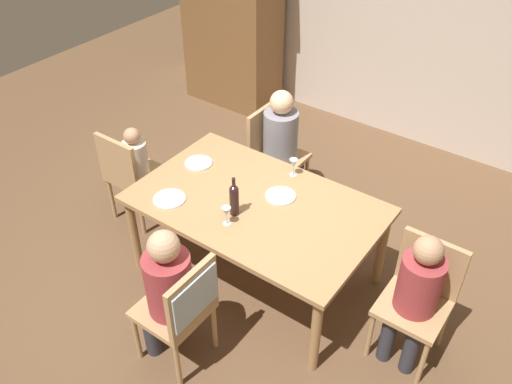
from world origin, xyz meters
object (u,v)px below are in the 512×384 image
at_px(dining_table, 256,210).
at_px(dinner_plate_host, 281,196).
at_px(chair_right_end, 420,292).
at_px(person_man_bearded, 167,287).
at_px(chair_near, 185,304).
at_px(person_man_guest, 416,292).
at_px(person_woman_host, 283,141).
at_px(wine_bottle_tall_green, 234,199).
at_px(armoire_cabinet, 232,13).
at_px(dinner_plate_guest_right, 169,199).
at_px(handbag, 169,186).
at_px(person_child_small, 139,164).
at_px(dinner_plate_guest_left, 199,163).
at_px(chair_left_end, 130,172).
at_px(wine_glass_near_left, 226,212).
at_px(chair_far_left, 272,149).
at_px(wine_glass_centre, 294,164).

relative_size(dining_table, dinner_plate_host, 7.87).
bearing_deg(chair_right_end, person_man_bearded, 38.20).
height_order(chair_near, person_man_guest, person_man_guest).
bearing_deg(person_woman_host, wine_bottle_tall_green, 16.21).
bearing_deg(armoire_cabinet, dinner_plate_guest_right, -61.27).
bearing_deg(person_man_bearded, chair_right_end, -51.80).
xyz_separation_m(armoire_cabinet, person_man_guest, (3.32, -2.35, -0.47)).
relative_size(person_woman_host, handbag, 4.11).
xyz_separation_m(chair_near, wine_bottle_tall_green, (-0.18, 0.76, 0.29)).
height_order(person_child_small, dinner_plate_guest_right, person_child_small).
relative_size(chair_near, handbag, 3.29).
distance_m(person_child_small, dinner_plate_guest_left, 0.66).
xyz_separation_m(chair_left_end, dinner_plate_host, (1.41, 0.25, 0.22)).
distance_m(armoire_cabinet, handbag, 2.32).
distance_m(chair_right_end, dinner_plate_host, 1.21).
xyz_separation_m(chair_left_end, handbag, (0.00, 0.44, -0.42)).
distance_m(person_woman_host, dinner_plate_host, 0.94).
distance_m(chair_right_end, dinner_plate_guest_left, 1.99).
bearing_deg(chair_left_end, dinner_plate_host, 10.25).
xyz_separation_m(dining_table, chair_near, (0.12, -0.95, -0.08)).
bearing_deg(wine_bottle_tall_green, chair_left_end, 175.13).
bearing_deg(person_woman_host, dinner_plate_host, 32.23).
height_order(chair_right_end, dinner_plate_guest_right, chair_right_end).
distance_m(person_man_guest, dinner_plate_guest_left, 1.99).
bearing_deg(person_man_guest, wine_bottle_tall_green, 7.08).
height_order(person_child_small, wine_glass_near_left, person_child_small).
distance_m(person_man_bearded, dinner_plate_guest_right, 0.80).
bearing_deg(wine_glass_near_left, chair_far_left, 110.37).
xyz_separation_m(dining_table, person_man_bearded, (-0.03, -0.95, -0.02)).
distance_m(person_man_bearded, wine_glass_near_left, 0.67).
distance_m(wine_bottle_tall_green, wine_glass_centre, 0.66).
bearing_deg(chair_left_end, dinner_plate_guest_right, -19.57).
bearing_deg(chair_far_left, dinner_plate_host, 37.75).
distance_m(wine_bottle_tall_green, dinner_plate_host, 0.42).
distance_m(person_man_guest, person_child_small, 2.60).
bearing_deg(dinner_plate_host, person_child_small, -174.19).
bearing_deg(person_man_bearded, wine_glass_near_left, 0.21).
relative_size(armoire_cabinet, person_man_guest, 2.01).
relative_size(person_woman_host, dinner_plate_guest_right, 4.68).
height_order(person_child_small, dinner_plate_guest_left, person_child_small).
relative_size(chair_right_end, dinner_plate_guest_left, 4.06).
bearing_deg(dinner_plate_guest_right, person_man_bearded, -48.92).
height_order(armoire_cabinet, dinner_plate_host, armoire_cabinet).
xyz_separation_m(chair_near, chair_left_end, (-1.42, 0.87, -0.06)).
xyz_separation_m(chair_near, wine_glass_centre, (-0.09, 1.41, 0.26)).
bearing_deg(person_man_guest, chair_near, 38.35).
height_order(person_child_small, wine_glass_centre, person_child_small).
xyz_separation_m(wine_glass_near_left, handbag, (-1.27, 0.67, -0.75)).
relative_size(dining_table, person_man_guest, 1.70).
distance_m(chair_near, dinner_plate_host, 1.13).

